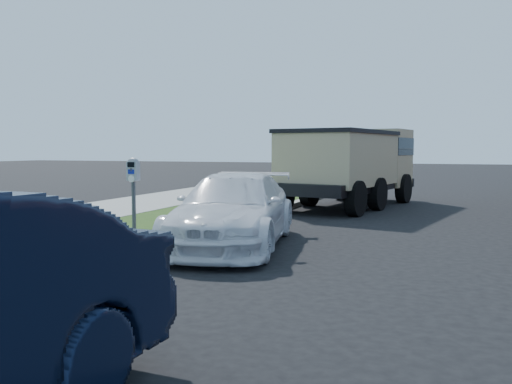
% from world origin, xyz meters
% --- Properties ---
extents(ground, '(120.00, 120.00, 0.00)m').
position_xyz_m(ground, '(0.00, 0.00, 0.00)').
color(ground, black).
rests_on(ground, ground).
extents(streetside, '(6.12, 50.00, 0.15)m').
position_xyz_m(streetside, '(-5.57, 2.00, 0.07)').
color(streetside, gray).
rests_on(streetside, ground).
extents(parking_meter, '(0.21, 0.15, 1.52)m').
position_xyz_m(parking_meter, '(-3.10, -0.52, 1.24)').
color(parking_meter, '#3F4247').
rests_on(parking_meter, ground).
extents(white_wagon, '(2.69, 4.89, 1.34)m').
position_xyz_m(white_wagon, '(-1.72, 0.76, 0.67)').
color(white_wagon, white).
rests_on(white_wagon, ground).
extents(dump_truck, '(3.56, 6.63, 2.47)m').
position_xyz_m(dump_truck, '(-0.96, 8.63, 1.39)').
color(dump_truck, black).
rests_on(dump_truck, ground).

